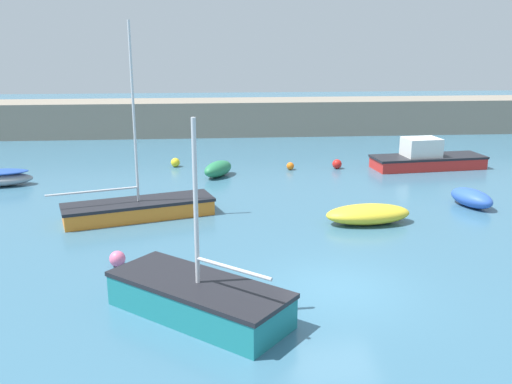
# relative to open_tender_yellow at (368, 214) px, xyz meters

# --- Properties ---
(ground_plane) EXTENTS (120.00, 120.00, 0.20)m
(ground_plane) POSITION_rel_open_tender_yellow_xyz_m (-2.51, -5.73, -0.47)
(ground_plane) COLOR #38667F
(harbor_breakwater) EXTENTS (64.67, 3.87, 2.47)m
(harbor_breakwater) POSITION_rel_open_tender_yellow_xyz_m (-2.51, 21.61, 0.86)
(harbor_breakwater) COLOR gray
(harbor_breakwater) RESTS_ON ground_plane
(open_tender_yellow) EXTENTS (3.41, 1.70, 0.74)m
(open_tender_yellow) POSITION_rel_open_tender_yellow_xyz_m (0.00, 0.00, 0.00)
(open_tender_yellow) COLOR yellow
(open_tender_yellow) RESTS_ON ground_plane
(dinghy_near_pier) EXTENTS (1.69, 2.40, 0.74)m
(dinghy_near_pier) POSITION_rel_open_tender_yellow_xyz_m (4.97, 1.86, 0.00)
(dinghy_near_pier) COLOR #2D56B7
(dinghy_near_pier) RESTS_ON ground_plane
(sailboat_short_mast) EXTENTS (4.94, 4.59, 5.11)m
(sailboat_short_mast) POSITION_rel_open_tender_yellow_xyz_m (-6.37, -7.02, 0.12)
(sailboat_short_mast) COLOR teal
(sailboat_short_mast) RESTS_ON ground_plane
(sailboat_tall_mast) EXTENTS (6.35, 3.33, 7.53)m
(sailboat_tall_mast) POSITION_rel_open_tender_yellow_xyz_m (-8.84, 1.49, 0.01)
(sailboat_tall_mast) COLOR orange
(sailboat_tall_mast) RESTS_ON ground_plane
(fishing_dinghy_green) EXTENTS (1.95, 2.29, 0.80)m
(fishing_dinghy_green) POSITION_rel_open_tender_yellow_xyz_m (-5.58, 8.13, 0.03)
(fishing_dinghy_green) COLOR #287A4C
(fishing_dinghy_green) RESTS_ON ground_plane
(cabin_cruiser_white) EXTENTS (6.30, 2.57, 1.68)m
(cabin_cruiser_white) POSITION_rel_open_tender_yellow_xyz_m (5.75, 9.11, 0.19)
(cabin_cruiser_white) COLOR red
(cabin_cruiser_white) RESTS_ON ground_plane
(mooring_buoy_yellow) EXTENTS (0.49, 0.49, 0.49)m
(mooring_buoy_yellow) POSITION_rel_open_tender_yellow_xyz_m (-7.88, 10.60, -0.12)
(mooring_buoy_yellow) COLOR yellow
(mooring_buoy_yellow) RESTS_ON ground_plane
(mooring_buoy_orange) EXTENTS (0.41, 0.41, 0.41)m
(mooring_buoy_orange) POSITION_rel_open_tender_yellow_xyz_m (-1.67, 9.36, -0.17)
(mooring_buoy_orange) COLOR orange
(mooring_buoy_orange) RESTS_ON ground_plane
(mooring_buoy_pink) EXTENTS (0.50, 0.50, 0.50)m
(mooring_buoy_pink) POSITION_rel_open_tender_yellow_xyz_m (-8.94, -3.52, -0.12)
(mooring_buoy_pink) COLOR #EA668C
(mooring_buoy_pink) RESTS_ON ground_plane
(mooring_buoy_red) EXTENTS (0.51, 0.51, 0.51)m
(mooring_buoy_red) POSITION_rel_open_tender_yellow_xyz_m (0.91, 9.42, -0.12)
(mooring_buoy_red) COLOR red
(mooring_buoy_red) RESTS_ON ground_plane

